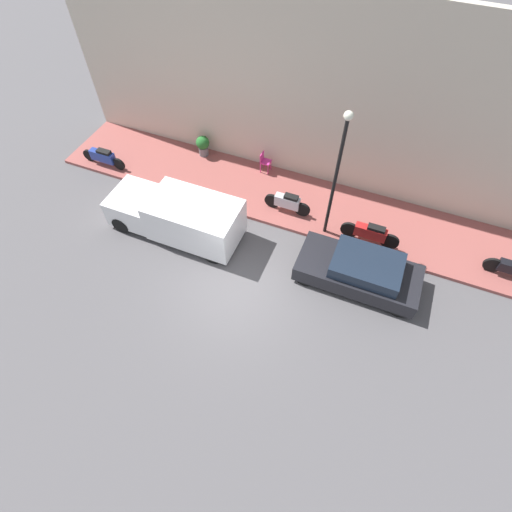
{
  "coord_description": "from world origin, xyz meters",
  "views": [
    {
      "loc": [
        -6.66,
        -3.45,
        11.66
      ],
      "look_at": [
        1.09,
        -0.27,
        0.6
      ],
      "focal_mm": 28.0,
      "sensor_mm": 36.0,
      "label": 1
    }
  ],
  "objects_px": {
    "delivery_van": "(177,215)",
    "cafe_chair": "(264,161)",
    "motorcycle_blue": "(103,157)",
    "potted_plant": "(203,145)",
    "parked_car": "(360,271)",
    "streetlamp": "(338,167)",
    "scooter_silver": "(288,202)",
    "motorcycle_red": "(370,233)"
  },
  "relations": [
    {
      "from": "motorcycle_blue",
      "to": "scooter_silver",
      "type": "bearing_deg",
      "value": -87.22
    },
    {
      "from": "delivery_van",
      "to": "cafe_chair",
      "type": "xyz_separation_m",
      "value": [
        4.33,
        -1.76,
        -0.21
      ]
    },
    {
      "from": "delivery_van",
      "to": "motorcycle_blue",
      "type": "relative_size",
      "value": 2.41
    },
    {
      "from": "scooter_silver",
      "to": "cafe_chair",
      "type": "xyz_separation_m",
      "value": [
        1.89,
        1.72,
        0.07
      ]
    },
    {
      "from": "scooter_silver",
      "to": "potted_plant",
      "type": "distance_m",
      "value": 4.98
    },
    {
      "from": "potted_plant",
      "to": "parked_car",
      "type": "bearing_deg",
      "value": -116.65
    },
    {
      "from": "motorcycle_blue",
      "to": "potted_plant",
      "type": "height_order",
      "value": "potted_plant"
    },
    {
      "from": "parked_car",
      "to": "streetlamp",
      "type": "xyz_separation_m",
      "value": [
        1.69,
        1.68,
        2.63
      ]
    },
    {
      "from": "potted_plant",
      "to": "cafe_chair",
      "type": "bearing_deg",
      "value": -89.62
    },
    {
      "from": "motorcycle_blue",
      "to": "cafe_chair",
      "type": "distance_m",
      "value": 6.95
    },
    {
      "from": "parked_car",
      "to": "potted_plant",
      "type": "bearing_deg",
      "value": 63.35
    },
    {
      "from": "motorcycle_red",
      "to": "scooter_silver",
      "type": "xyz_separation_m",
      "value": [
        0.33,
        3.32,
        -0.01
      ]
    },
    {
      "from": "parked_car",
      "to": "motorcycle_red",
      "type": "relative_size",
      "value": 1.91
    },
    {
      "from": "parked_car",
      "to": "motorcycle_red",
      "type": "distance_m",
      "value": 1.8
    },
    {
      "from": "parked_car",
      "to": "streetlamp",
      "type": "bearing_deg",
      "value": 44.83
    },
    {
      "from": "potted_plant",
      "to": "cafe_chair",
      "type": "distance_m",
      "value": 2.9
    },
    {
      "from": "delivery_van",
      "to": "cafe_chair",
      "type": "relative_size",
      "value": 5.67
    },
    {
      "from": "motorcycle_blue",
      "to": "cafe_chair",
      "type": "bearing_deg",
      "value": -70.76
    },
    {
      "from": "delivery_van",
      "to": "motorcycle_red",
      "type": "xyz_separation_m",
      "value": [
        2.1,
        -6.79,
        -0.27
      ]
    },
    {
      "from": "scooter_silver",
      "to": "motorcycle_red",
      "type": "bearing_deg",
      "value": -95.76
    },
    {
      "from": "scooter_silver",
      "to": "parked_car",
      "type": "bearing_deg",
      "value": -122.41
    },
    {
      "from": "scooter_silver",
      "to": "streetlamp",
      "type": "xyz_separation_m",
      "value": [
        -0.44,
        -1.68,
        2.63
      ]
    },
    {
      "from": "potted_plant",
      "to": "cafe_chair",
      "type": "relative_size",
      "value": 1.05
    },
    {
      "from": "parked_car",
      "to": "streetlamp",
      "type": "distance_m",
      "value": 3.54
    },
    {
      "from": "cafe_chair",
      "to": "streetlamp",
      "type": "bearing_deg",
      "value": -124.46
    },
    {
      "from": "parked_car",
      "to": "motorcycle_blue",
      "type": "relative_size",
      "value": 1.98
    },
    {
      "from": "delivery_van",
      "to": "potted_plant",
      "type": "height_order",
      "value": "delivery_van"
    },
    {
      "from": "delivery_van",
      "to": "streetlamp",
      "type": "height_order",
      "value": "streetlamp"
    },
    {
      "from": "motorcycle_red",
      "to": "scooter_silver",
      "type": "distance_m",
      "value": 3.34
    },
    {
      "from": "streetlamp",
      "to": "parked_car",
      "type": "bearing_deg",
      "value": -135.17
    },
    {
      "from": "parked_car",
      "to": "potted_plant",
      "type": "relative_size",
      "value": 4.43
    },
    {
      "from": "parked_car",
      "to": "cafe_chair",
      "type": "height_order",
      "value": "parked_car"
    },
    {
      "from": "scooter_silver",
      "to": "motorcycle_blue",
      "type": "relative_size",
      "value": 0.89
    },
    {
      "from": "parked_car",
      "to": "delivery_van",
      "type": "distance_m",
      "value": 6.85
    },
    {
      "from": "potted_plant",
      "to": "streetlamp",
      "type": "bearing_deg",
      "value": -110.18
    },
    {
      "from": "delivery_van",
      "to": "streetlamp",
      "type": "xyz_separation_m",
      "value": [
        2.0,
        -5.16,
        2.35
      ]
    },
    {
      "from": "streetlamp",
      "to": "delivery_van",
      "type": "bearing_deg",
      "value": 111.15
    },
    {
      "from": "motorcycle_blue",
      "to": "cafe_chair",
      "type": "relative_size",
      "value": 2.35
    },
    {
      "from": "delivery_van",
      "to": "potted_plant",
      "type": "xyz_separation_m",
      "value": [
        4.31,
        1.14,
        -0.22
      ]
    },
    {
      "from": "delivery_van",
      "to": "potted_plant",
      "type": "bearing_deg",
      "value": 14.78
    },
    {
      "from": "potted_plant",
      "to": "delivery_van",
      "type": "bearing_deg",
      "value": -165.22
    },
    {
      "from": "streetlamp",
      "to": "potted_plant",
      "type": "relative_size",
      "value": 5.48
    }
  ]
}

